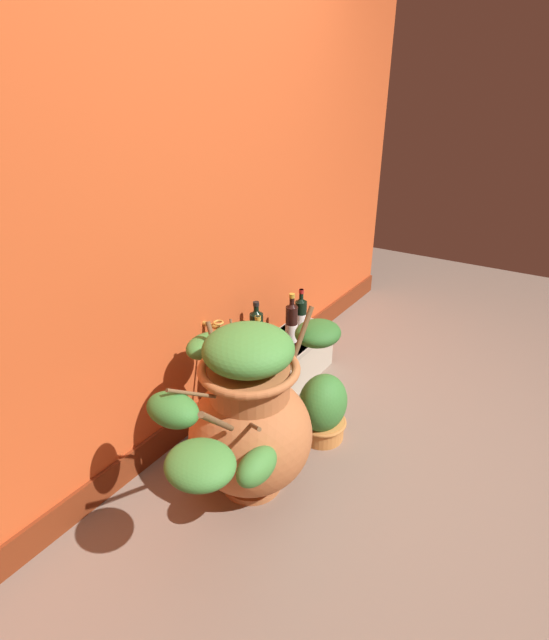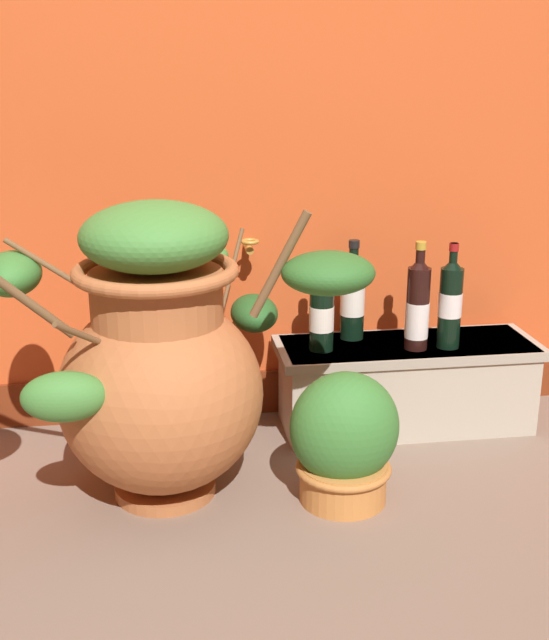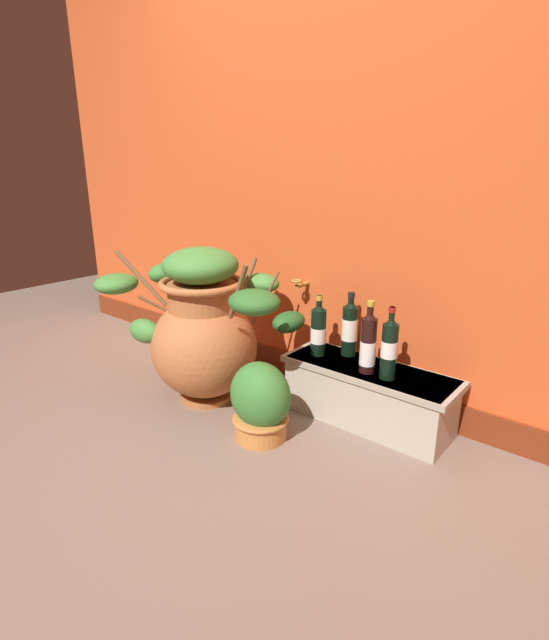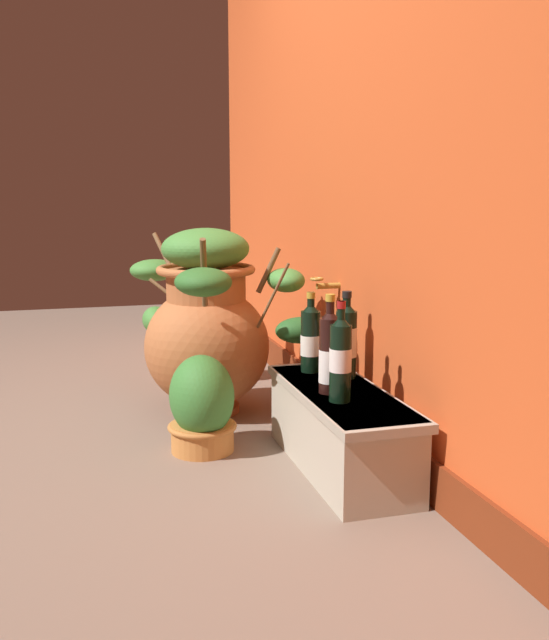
{
  "view_description": "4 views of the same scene",
  "coord_description": "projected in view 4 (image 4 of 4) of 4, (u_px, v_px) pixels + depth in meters",
  "views": [
    {
      "loc": [
        -1.67,
        -0.4,
        1.64
      ],
      "look_at": [
        0.15,
        0.81,
        0.59
      ],
      "focal_mm": 26.04,
      "sensor_mm": 36.0,
      "label": 1
    },
    {
      "loc": [
        -0.36,
        -1.44,
        1.15
      ],
      "look_at": [
        -0.03,
        0.82,
        0.42
      ],
      "focal_mm": 45.73,
      "sensor_mm": 36.0,
      "label": 2
    },
    {
      "loc": [
        1.4,
        -0.98,
        1.21
      ],
      "look_at": [
        -0.02,
        0.74,
        0.48
      ],
      "focal_mm": 27.08,
      "sensor_mm": 36.0,
      "label": 3
    },
    {
      "loc": [
        2.63,
        0.06,
        0.96
      ],
      "look_at": [
        -0.07,
        0.82,
        0.45
      ],
      "focal_mm": 39.68,
      "sensor_mm": 36.0,
      "label": 4
    }
  ],
  "objects": [
    {
      "name": "terracotta_urn",
      "position": [
        207.0,
        324.0,
        3.09
      ],
      "size": [
        1.15,
        0.73,
        0.81
      ],
      "color": "#B26638",
      "rests_on": "ground_plane"
    },
    {
      "name": "stone_ledge",
      "position": [
        340.0,
        426.0,
        2.47
      ],
      "size": [
        0.84,
        0.3,
        0.28
      ],
      "color": "#B2A893",
      "rests_on": "ground_plane"
    },
    {
      "name": "wine_bottle_middle",
      "position": [
        330.0,
        353.0,
        2.4
      ],
      "size": [
        0.07,
        0.07,
        0.34
      ],
      "color": "black",
      "rests_on": "stone_ledge"
    },
    {
      "name": "ground_plane",
      "position": [
        70.0,
        453.0,
        2.65
      ],
      "size": [
        7.0,
        7.0,
        0.0
      ],
      "primitive_type": "plane",
      "color": "#7A6656"
    },
    {
      "name": "wine_bottle_left",
      "position": [
        340.0,
        357.0,
        2.3
      ],
      "size": [
        0.07,
        0.07,
        0.33
      ],
      "color": "black",
      "rests_on": "stone_ledge"
    },
    {
      "name": "wine_bottle_back",
      "position": [
        346.0,
        338.0,
        2.6
      ],
      "size": [
        0.08,
        0.08,
        0.32
      ],
      "color": "black",
      "rests_on": "stone_ledge"
    },
    {
      "name": "back_wall",
      "position": [
        374.0,
        106.0,
        2.74
      ],
      "size": [
        4.4,
        0.33,
        2.6
      ],
      "color": "#D15123",
      "rests_on": "ground_plane"
    },
    {
      "name": "wine_bottle_right",
      "position": [
        311.0,
        337.0,
        2.69
      ],
      "size": [
        0.08,
        0.08,
        0.31
      ],
      "color": "black",
      "rests_on": "stone_ledge"
    },
    {
      "name": "potted_shrub",
      "position": [
        202.0,
        406.0,
        2.64
      ],
      "size": [
        0.29,
        0.26,
        0.37
      ],
      "color": "#CC7F3D",
      "rests_on": "ground_plane"
    }
  ]
}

